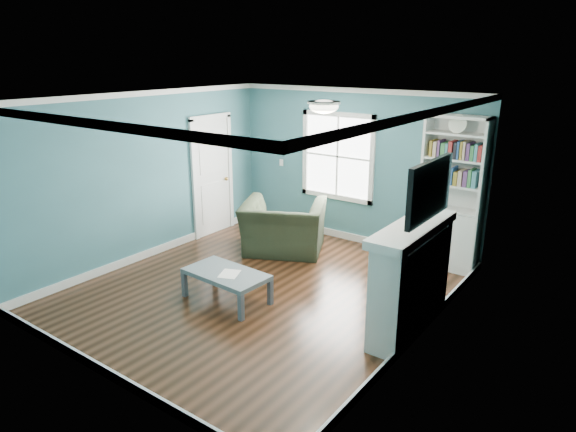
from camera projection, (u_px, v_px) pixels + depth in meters
The scene contains 13 objects.
floor at pixel (261, 290), 7.10m from camera, with size 5.00×5.00×0.00m, color black.
room_walls at pixel (259, 179), 6.62m from camera, with size 5.00×5.00×5.00m.
trim at pixel (260, 204), 6.73m from camera, with size 4.50×5.00×2.60m.
window at pixel (338, 156), 8.75m from camera, with size 1.40×0.06×1.50m.
bookshelf at pixel (451, 209), 7.60m from camera, with size 0.90×0.35×2.31m.
fireplace at pixel (412, 280), 5.89m from camera, with size 0.44×1.58×1.30m.
tv at pixel (430, 190), 5.50m from camera, with size 0.06×1.10×0.65m, color black.
door at pixel (212, 175), 9.10m from camera, with size 0.12×0.98×2.17m.
ceiling_fixture at pixel (324, 106), 5.90m from camera, with size 0.38×0.38×0.15m.
light_switch at pixel (281, 163), 9.49m from camera, with size 0.08×0.01×0.12m, color white.
recliner at pixel (283, 219), 8.32m from camera, with size 1.29×0.84×1.13m, color black.
coffee_table at pixel (226, 276), 6.70m from camera, with size 1.14×0.66×0.40m.
paper_sheet at pixel (229, 274), 6.62m from camera, with size 0.23×0.30×0.00m, color white.
Camera 1 is at (4.11, -5.00, 3.11)m, focal length 32.00 mm.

